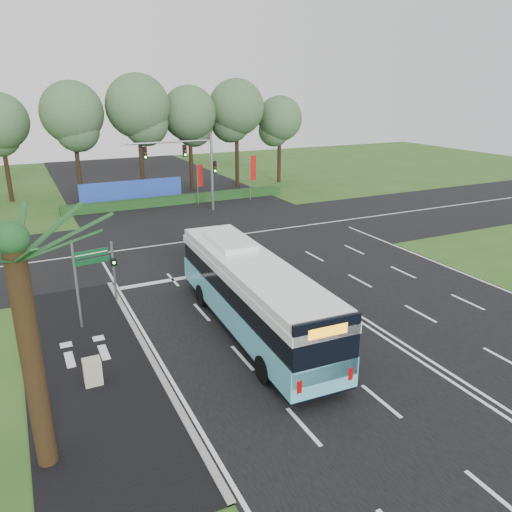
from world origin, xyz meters
The scene contains 16 objects.
ground centered at (0.00, 0.00, 0.00)m, with size 120.00×120.00×0.00m, color #2B531B.
road_main centered at (0.00, 0.00, 0.02)m, with size 20.00×120.00×0.04m, color black.
road_cross centered at (0.00, 12.00, 0.03)m, with size 120.00×14.00×0.05m, color black.
bike_path centered at (-12.50, -3.00, 0.03)m, with size 5.00×18.00×0.06m, color black.
kerb_strip centered at (-10.10, -3.00, 0.06)m, with size 0.25×18.00×0.12m, color gray.
city_bus centered at (-5.12, -2.88, 1.90)m, with size 3.28×13.25×3.77m.
pedestrian_signal centered at (-10.20, 3.32, 1.83)m, with size 0.29×0.41×3.34m.
street_sign centered at (-11.97, 1.00, 2.73)m, with size 1.69×0.37×4.37m.
utility_cabinet centered at (-12.57, -4.26, 0.55)m, with size 0.66×0.55×1.11m, color #B2A88F.
banner_flag_mid centered at (1.77, 23.30, 2.62)m, with size 0.59×0.06×3.98m.
banner_flag_right centered at (7.13, 22.73, 2.99)m, with size 0.68×0.07×4.59m.
palm_tree centered at (-14.50, -8.00, 6.44)m, with size 3.20×3.20×7.65m.
traffic_light_gantry centered at (0.21, 20.50, 4.66)m, with size 8.41×0.28×7.00m.
hedge centered at (0.00, 24.50, 0.40)m, with size 22.00×1.20×0.80m, color #153814.
blue_hoarding centered at (-4.00, 27.00, 1.10)m, with size 10.00×0.30×2.20m, color #1E3EA7.
eucalyptus_row centered at (-2.54, 30.59, 8.30)m, with size 40.52×9.13×12.27m.
Camera 1 is at (-14.21, -21.98, 10.95)m, focal length 35.00 mm.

